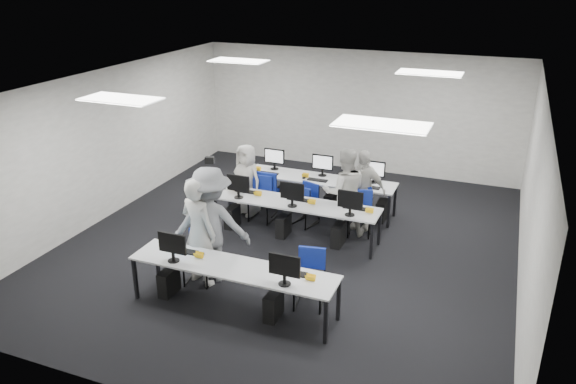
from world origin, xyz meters
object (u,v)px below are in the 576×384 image
at_px(chair_2, 263,206).
at_px(student_0, 199,232).
at_px(desk_front, 233,269).
at_px(chair_1, 310,288).
at_px(desk_mid, 296,205).
at_px(chair_5, 266,200).
at_px(photographer, 211,225).
at_px(student_3, 362,190).
at_px(student_2, 247,180).
at_px(chair_3, 305,212).
at_px(chair_6, 306,211).
at_px(chair_7, 359,216).
at_px(chair_4, 359,220).
at_px(student_1, 345,192).
at_px(chair_0, 199,266).

bearing_deg(chair_2, student_0, -87.28).
distance_m(desk_front, chair_1, 1.22).
height_order(desk_mid, chair_2, chair_2).
xyz_separation_m(chair_5, photographer, (0.26, -2.78, 0.69)).
bearing_deg(student_3, student_2, -171.13).
relative_size(desk_front, photographer, 1.64).
height_order(chair_1, chair_3, chair_1).
distance_m(chair_1, chair_6, 3.00).
bearing_deg(chair_6, student_3, 20.93).
xyz_separation_m(chair_7, student_0, (-1.89, -2.89, 0.62)).
relative_size(desk_front, chair_4, 3.54).
xyz_separation_m(chair_1, chair_5, (-2.02, 2.95, 0.00)).
bearing_deg(student_0, chair_5, -71.67).
height_order(desk_front, student_1, student_1).
bearing_deg(chair_3, student_2, -163.79).
bearing_deg(desk_mid, chair_1, -63.68).
bearing_deg(desk_front, photographer, 136.62).
bearing_deg(chair_6, chair_1, -58.18).
xyz_separation_m(chair_4, student_2, (-2.43, 0.06, 0.47)).
distance_m(chair_1, chair_3, 2.91).
height_order(chair_0, chair_7, chair_7).
height_order(chair_3, chair_7, chair_7).
distance_m(chair_0, chair_1, 1.92).
distance_m(student_0, photographer, 0.23).
relative_size(desk_front, desk_mid, 1.00).
bearing_deg(chair_1, chair_3, 101.78).
xyz_separation_m(desk_front, photographer, (-0.74, 0.70, 0.29)).
bearing_deg(chair_2, chair_6, 12.78).
bearing_deg(chair_6, chair_7, 14.41).
distance_m(desk_mid, chair_2, 1.15).
distance_m(chair_5, student_0, 3.04).
xyz_separation_m(chair_4, chair_5, (-2.07, 0.24, -0.00)).
distance_m(chair_3, photographer, 2.73).
relative_size(student_1, student_3, 1.08).
bearing_deg(student_2, desk_front, -51.31).
bearing_deg(desk_front, chair_6, 90.78).
bearing_deg(student_0, desk_front, 164.91).
relative_size(desk_mid, chair_5, 3.55).
relative_size(desk_mid, student_0, 1.75).
height_order(student_3, photographer, photographer).
xyz_separation_m(student_0, student_2, (-0.49, 2.79, -0.16)).
bearing_deg(student_3, chair_4, -78.15).
relative_size(chair_1, photographer, 0.46).
relative_size(chair_1, student_2, 0.59).
distance_m(chair_0, student_1, 3.16).
bearing_deg(student_2, chair_4, 14.95).
xyz_separation_m(desk_front, chair_0, (-0.89, 0.52, -0.41)).
bearing_deg(chair_5, chair_1, -59.03).
height_order(chair_6, student_0, student_0).
bearing_deg(chair_4, student_0, -137.97).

